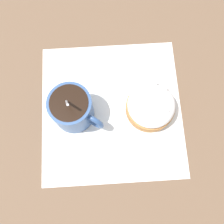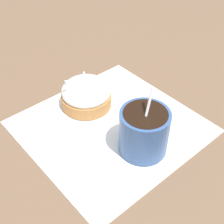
% 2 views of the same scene
% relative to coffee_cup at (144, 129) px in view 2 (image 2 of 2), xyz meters
% --- Properties ---
extents(ground_plane, '(3.00, 3.00, 0.00)m').
position_rel_coffee_cup_xyz_m(ground_plane, '(-0.07, -0.01, -0.04)').
color(ground_plane, brown).
extents(paper_napkin, '(0.28, 0.29, 0.00)m').
position_rel_coffee_cup_xyz_m(paper_napkin, '(-0.07, -0.01, -0.04)').
color(paper_napkin, white).
rests_on(paper_napkin, ground_plane).
extents(coffee_cup, '(0.10, 0.08, 0.11)m').
position_rel_coffee_cup_xyz_m(coffee_cup, '(0.00, 0.00, 0.00)').
color(coffee_cup, '#335184').
rests_on(coffee_cup, paper_napkin).
extents(frosted_pastry, '(0.09, 0.09, 0.06)m').
position_rel_coffee_cup_xyz_m(frosted_pastry, '(-0.14, -0.01, -0.02)').
color(frosted_pastry, '#B2753D').
rests_on(frosted_pastry, paper_napkin).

